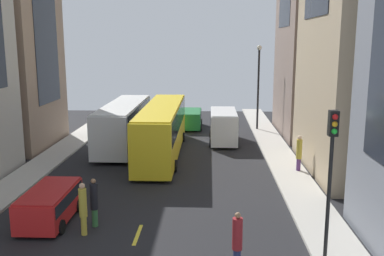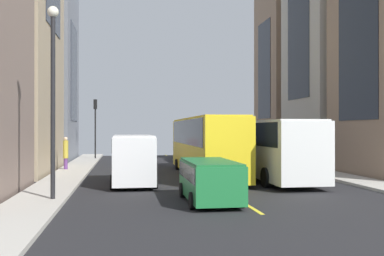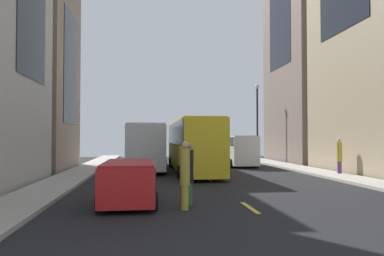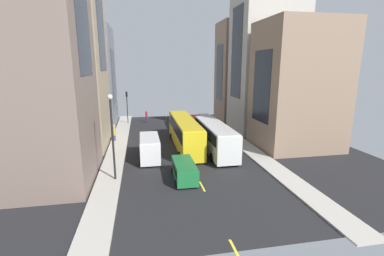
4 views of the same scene
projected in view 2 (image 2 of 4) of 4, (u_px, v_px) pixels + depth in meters
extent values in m
plane|color=black|center=(197.00, 174.00, 28.33)|extent=(42.17, 42.17, 0.00)
cube|color=#B2ADA3|center=(314.00, 171.00, 29.55)|extent=(2.19, 44.00, 0.15)
cube|color=#B2ADA3|center=(68.00, 175.00, 27.11)|extent=(2.19, 44.00, 0.15)
cube|color=yellow|center=(166.00, 155.00, 49.09)|extent=(0.16, 2.00, 0.01)
cube|color=yellow|center=(174.00, 160.00, 40.79)|extent=(0.16, 2.00, 0.01)
cube|color=yellow|center=(187.00, 168.00, 32.48)|extent=(0.16, 2.00, 0.01)
cube|color=yellow|center=(209.00, 182.00, 24.18)|extent=(0.16, 2.00, 0.01)
cube|color=yellow|center=(254.00, 209.00, 15.88)|extent=(0.16, 2.00, 0.01)
cube|color=#937760|center=(302.00, 71.00, 44.87)|extent=(7.94, 7.01, 17.65)
cube|color=#1E232D|center=(302.00, 71.00, 44.87)|extent=(8.02, 3.86, 9.71)
cube|color=#B7B2A8|center=(353.00, 20.00, 36.36)|extent=(9.48, 7.89, 23.75)
cube|color=#1E232D|center=(353.00, 20.00, 36.36)|extent=(9.58, 4.34, 13.06)
cube|color=slate|center=(21.00, 72.00, 40.92)|extent=(9.49, 9.29, 16.34)
cube|color=#1E232D|center=(21.00, 72.00, 40.92)|extent=(9.59, 5.11, 8.99)
cube|color=silver|center=(267.00, 148.00, 25.60)|extent=(2.55, 11.48, 3.00)
cube|color=black|center=(267.00, 134.00, 25.60)|extent=(2.60, 10.56, 1.20)
cube|color=beige|center=(267.00, 122.00, 25.60)|extent=(2.45, 11.02, 0.08)
cylinder|color=black|center=(313.00, 177.00, 22.26)|extent=(0.46, 1.00, 1.00)
cylinder|color=black|center=(268.00, 177.00, 21.90)|extent=(0.46, 1.00, 1.00)
cylinder|color=black|center=(267.00, 165.00, 29.29)|extent=(0.46, 1.00, 1.00)
cylinder|color=black|center=(233.00, 166.00, 28.93)|extent=(0.46, 1.00, 1.00)
cube|color=yellow|center=(205.00, 146.00, 27.58)|extent=(2.45, 13.57, 3.30)
cube|color=black|center=(205.00, 132.00, 27.58)|extent=(2.50, 12.48, 1.48)
cube|color=gold|center=(205.00, 119.00, 27.58)|extent=(2.35, 13.03, 0.08)
cylinder|color=black|center=(240.00, 176.00, 23.59)|extent=(0.44, 0.76, 0.76)
cylinder|color=black|center=(198.00, 177.00, 23.24)|extent=(0.44, 0.76, 0.76)
cylinder|color=black|center=(209.00, 164.00, 31.90)|extent=(0.44, 0.76, 0.76)
cylinder|color=black|center=(179.00, 164.00, 31.56)|extent=(0.44, 0.76, 0.76)
cube|color=white|center=(133.00, 159.00, 22.87)|extent=(2.05, 5.36, 2.30)
cube|color=black|center=(133.00, 144.00, 22.87)|extent=(2.09, 4.93, 0.69)
cube|color=silver|center=(133.00, 136.00, 22.87)|extent=(1.97, 5.14, 0.08)
cylinder|color=black|center=(154.00, 181.00, 21.37)|extent=(0.37, 0.72, 0.72)
cylinder|color=black|center=(114.00, 182.00, 21.08)|extent=(0.37, 0.72, 0.72)
cylinder|color=black|center=(150.00, 175.00, 24.65)|extent=(0.37, 0.72, 0.72)
cylinder|color=black|center=(115.00, 175.00, 24.36)|extent=(0.37, 0.72, 0.72)
cube|color=#1E7238|center=(210.00, 180.00, 17.44)|extent=(1.84, 4.50, 1.40)
cube|color=black|center=(210.00, 171.00, 17.44)|extent=(1.88, 4.14, 0.59)
cube|color=#1A612F|center=(210.00, 162.00, 17.45)|extent=(1.77, 4.32, 0.08)
cylinder|color=black|center=(240.00, 199.00, 16.19)|extent=(0.33, 0.62, 0.62)
cylinder|color=black|center=(194.00, 201.00, 15.93)|extent=(0.33, 0.62, 0.62)
cylinder|color=black|center=(223.00, 189.00, 18.95)|extent=(0.33, 0.62, 0.62)
cylinder|color=black|center=(184.00, 190.00, 18.69)|extent=(0.33, 0.62, 0.62)
cube|color=red|center=(222.00, 152.00, 40.21)|extent=(1.83, 4.03, 1.28)
cube|color=black|center=(222.00, 149.00, 40.21)|extent=(1.87, 3.71, 0.54)
cube|color=#A91A1A|center=(222.00, 145.00, 40.21)|extent=(1.76, 3.87, 0.08)
cylinder|color=black|center=(234.00, 158.00, 39.10)|extent=(0.33, 0.62, 0.62)
cylinder|color=black|center=(215.00, 159.00, 38.84)|extent=(0.33, 0.62, 0.62)
cylinder|color=black|center=(227.00, 157.00, 41.57)|extent=(0.33, 0.62, 0.62)
cylinder|color=black|center=(210.00, 157.00, 41.31)|extent=(0.33, 0.62, 0.62)
cylinder|color=#336B38|center=(198.00, 157.00, 40.29)|extent=(0.26, 0.26, 0.80)
cylinder|color=black|center=(198.00, 146.00, 40.29)|extent=(0.35, 0.35, 1.18)
sphere|color=#8C6647|center=(198.00, 138.00, 40.30)|extent=(0.22, 0.22, 0.22)
cylinder|color=#593372|center=(66.00, 164.00, 30.26)|extent=(0.26, 0.26, 0.75)
cylinder|color=gold|center=(66.00, 149.00, 30.26)|extent=(0.35, 0.35, 1.22)
sphere|color=beige|center=(66.00, 139.00, 30.27)|extent=(0.25, 0.25, 0.25)
cylinder|color=navy|center=(130.00, 155.00, 42.85)|extent=(0.27, 0.27, 0.79)
cylinder|color=maroon|center=(130.00, 145.00, 42.86)|extent=(0.37, 0.37, 1.17)
sphere|color=#8C6647|center=(130.00, 138.00, 42.86)|extent=(0.22, 0.22, 0.22)
cylinder|color=gold|center=(198.00, 156.00, 41.20)|extent=(0.25, 0.25, 0.82)
cylinder|color=gold|center=(198.00, 145.00, 41.21)|extent=(0.33, 0.33, 1.23)
sphere|color=tan|center=(198.00, 137.00, 41.21)|extent=(0.24, 0.24, 0.24)
cylinder|color=black|center=(95.00, 134.00, 41.76)|extent=(0.14, 0.14, 4.66)
cube|color=black|center=(95.00, 104.00, 41.77)|extent=(0.32, 0.32, 0.90)
sphere|color=red|center=(95.00, 102.00, 41.94)|extent=(0.20, 0.20, 0.20)
sphere|color=orange|center=(95.00, 104.00, 41.94)|extent=(0.20, 0.20, 0.20)
sphere|color=green|center=(95.00, 107.00, 41.94)|extent=(0.20, 0.20, 0.20)
cylinder|color=black|center=(53.00, 107.00, 17.39)|extent=(0.18, 0.18, 7.19)
sphere|color=silver|center=(53.00, 12.00, 17.40)|extent=(0.44, 0.44, 0.44)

